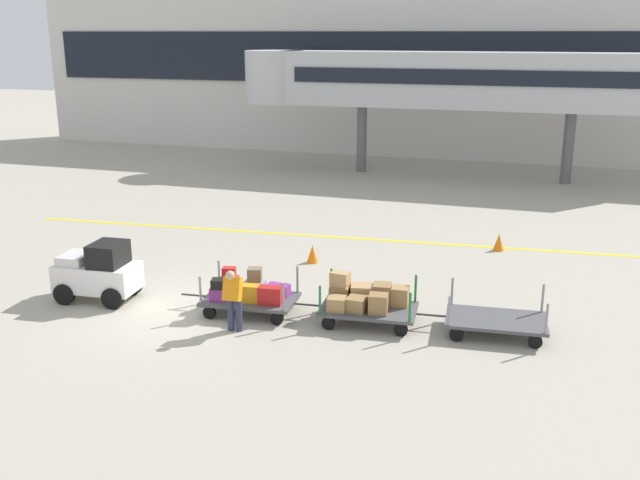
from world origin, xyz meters
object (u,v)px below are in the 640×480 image
(baggage_cart_tail, at_px, (495,320))
(safety_cone_near, at_px, (499,242))
(baggage_tug, at_px, (98,272))
(baggage_cart_middle, at_px, (366,300))
(baggage_handler, at_px, (233,297))
(baggage_cart_lead, at_px, (249,293))
(safety_cone_far, at_px, (313,254))

(baggage_cart_tail, height_order, safety_cone_near, baggage_cart_tail)
(baggage_tug, xyz_separation_m, baggage_cart_tail, (10.12, 0.87, -0.41))
(baggage_cart_tail, bearing_deg, baggage_cart_middle, -176.54)
(baggage_cart_tail, bearing_deg, baggage_handler, -163.57)
(baggage_cart_middle, bearing_deg, baggage_cart_tail, 3.46)
(baggage_cart_lead, bearing_deg, safety_cone_far, 87.35)
(baggage_cart_tail, distance_m, safety_cone_near, 6.94)
(baggage_handler, bearing_deg, baggage_tug, 168.52)
(baggage_cart_tail, xyz_separation_m, safety_cone_near, (-0.44, 6.92, -0.07))
(baggage_tug, relative_size, baggage_cart_lead, 0.72)
(baggage_cart_middle, relative_size, safety_cone_near, 5.55)
(safety_cone_near, distance_m, safety_cone_far, 6.15)
(baggage_tug, relative_size, baggage_cart_tail, 0.72)
(baggage_cart_lead, height_order, baggage_cart_tail, same)
(baggage_tug, xyz_separation_m, safety_cone_far, (4.34, 4.74, -0.48))
(baggage_handler, distance_m, safety_cone_far, 5.64)
(baggage_cart_tail, relative_size, safety_cone_far, 5.55)
(baggage_tug, height_order, safety_cone_far, baggage_tug)
(baggage_cart_lead, bearing_deg, baggage_handler, -84.25)
(baggage_tug, height_order, safety_cone_near, baggage_tug)
(baggage_cart_lead, bearing_deg, safety_cone_near, 53.28)
(baggage_cart_middle, bearing_deg, safety_cone_near, 69.69)
(baggage_tug, height_order, baggage_cart_lead, baggage_tug)
(baggage_cart_lead, xyz_separation_m, baggage_cart_middle, (2.91, 0.32, 0.02))
(baggage_cart_middle, xyz_separation_m, safety_cone_near, (2.63, 7.11, -0.27))
(baggage_tug, relative_size, baggage_cart_middle, 0.72)
(baggage_cart_middle, xyz_separation_m, baggage_cart_tail, (3.08, 0.19, -0.20))
(safety_cone_far, bearing_deg, baggage_handler, -90.82)
(baggage_cart_middle, height_order, baggage_cart_tail, baggage_cart_middle)
(baggage_cart_lead, height_order, baggage_cart_middle, baggage_cart_middle)
(safety_cone_far, bearing_deg, baggage_cart_lead, -92.65)
(safety_cone_near, bearing_deg, baggage_tug, -141.17)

